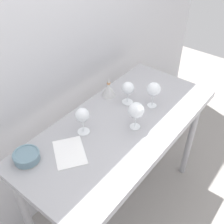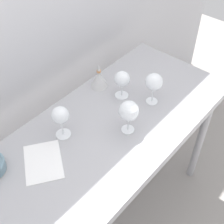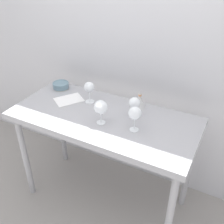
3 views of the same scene
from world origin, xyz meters
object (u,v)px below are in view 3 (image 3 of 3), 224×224
Objects in this scene: wine_glass_far_right at (134,104)px; wine_glass_far_left at (89,88)px; tasting_sheet_upper at (69,100)px; tasting_bowl at (61,85)px; wine_glass_near_right at (135,114)px; wine_glass_near_center at (101,108)px; decanter_funnel at (140,101)px.

wine_glass_far_left reaches higher than wine_glass_far_right.
tasting_bowl reaches higher than tasting_sheet_upper.
wine_glass_near_right is 0.51m from wine_glass_far_left.
wine_glass_far_right is 0.91× the size of wine_glass_far_left.
wine_glass_near_right is 0.17m from wine_glass_far_right.
wine_glass_near_center reaches higher than tasting_sheet_upper.
wine_glass_far_left is 1.21× the size of decanter_funnel.
tasting_sheet_upper is at bearing -163.24° from wine_glass_far_left.
tasting_bowl is at bearing 161.65° from wine_glass_near_right.
wine_glass_near_center reaches higher than tasting_bowl.
wine_glass_far_right is 0.25m from wine_glass_near_center.
tasting_sheet_upper is at bearing -163.30° from decanter_funnel.
wine_glass_near_right is at bearing -21.67° from wine_glass_far_left.
decanter_funnel reaches higher than tasting_bowl.
wine_glass_far_right is at bearing 46.32° from wine_glass_near_center.
wine_glass_far_right is 0.77m from tasting_bowl.
decanter_funnel is (-0.09, 0.30, -0.08)m from wine_glass_near_right.
wine_glass_far_left is 0.41m from decanter_funnel.
decanter_funnel reaches higher than tasting_sheet_upper.
wine_glass_far_left is (-0.47, 0.19, -0.01)m from wine_glass_near_right.
wine_glass_near_right reaches higher than decanter_funnel.
tasting_bowl is (-0.35, 0.09, -0.10)m from wine_glass_far_left.
wine_glass_far_right is at bearing -9.02° from tasting_bowl.
wine_glass_far_right is 1.11× the size of tasting_bowl.
wine_glass_near_right is at bearing -65.81° from wine_glass_far_right.
wine_glass_far_right is at bearing -83.02° from decanter_funnel.
wine_glass_near_center reaches higher than decanter_funnel.
wine_glass_far_left is at bearing 51.31° from tasting_sheet_upper.
tasting_sheet_upper is at bearing -37.18° from tasting_bowl.
tasting_sheet_upper is (-0.57, -0.02, -0.11)m from wine_glass_far_right.
tasting_sheet_upper is (-0.17, -0.05, -0.13)m from wine_glass_far_left.
wine_glass_far_right is at bearing 114.19° from wine_glass_near_right.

